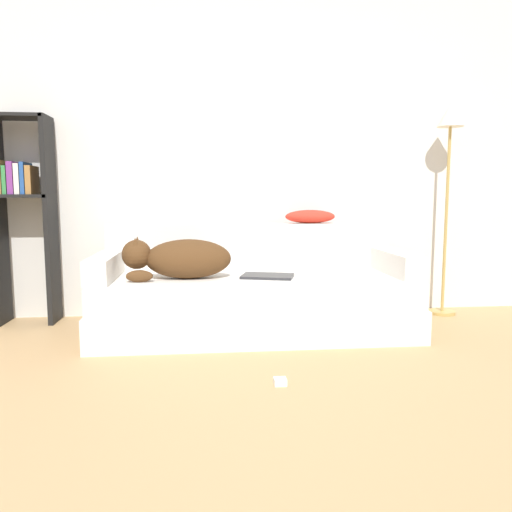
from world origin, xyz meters
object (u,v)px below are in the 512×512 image
Objects in this scene: laptop at (268,276)px; throw_pillow at (310,217)px; bookshelf at (23,205)px; couch at (255,305)px; floor_lamp at (449,148)px; power_adapter at (280,382)px; dog at (179,258)px.

throw_pillow reaches higher than laptop.
laptop is 0.26× the size of bookshelf.
couch is 1.41× the size of bookshelf.
couch is 1.96m from floor_lamp.
couch is at bearing -166.11° from floor_lamp.
dog is at bearing 120.02° from power_adapter.
couch is 0.85m from throw_pillow.
laptop is (0.59, -0.01, -0.13)m from dog.
throw_pillow is 6.10× the size of power_adapter.
couch is 5.58× the size of throw_pillow.
bookshelf reaches higher than dog.
laptop is at bearing -40.02° from couch.
couch is 3.00× the size of dog.
throw_pillow is at bearing 39.53° from couch.
bookshelf reaches higher than throw_pillow.
bookshelf is at bearing 178.35° from throw_pillow.
laptop is 1.88m from bookshelf.
laptop is at bearing -16.50° from bookshelf.
floor_lamp is (2.07, 0.45, 0.79)m from dog.
bookshelf is at bearing 179.42° from laptop.
bookshelf is (-1.66, 0.45, 0.69)m from couch.
throw_pillow reaches higher than dog.
power_adapter is at bearing -138.03° from floor_lamp.
dog is 2.26m from floor_lamp.
couch is 34.04× the size of power_adapter.
floor_lamp is at bearing 33.01° from laptop.
throw_pillow is (0.47, 0.39, 0.59)m from couch.
couch is at bearing -15.08° from bookshelf.
laptop is 6.19× the size of power_adapter.
power_adapter is (1.69, -1.44, -0.87)m from bookshelf.
bookshelf is (-1.74, 0.52, 0.48)m from laptop.
couch reaches higher than power_adapter.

